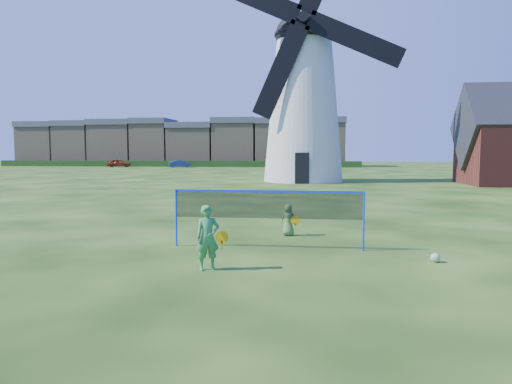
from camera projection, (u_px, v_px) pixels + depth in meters
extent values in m
plane|color=black|center=(246.00, 251.00, 12.34)|extent=(220.00, 220.00, 0.00)
ellipsoid|color=black|center=(304.00, 34.00, 40.25)|extent=(4.86, 4.86, 3.65)
cylinder|color=black|center=(304.00, 34.00, 40.25)|extent=(5.04, 5.04, 0.20)
cube|color=black|center=(302.00, 168.00, 37.91)|extent=(1.13, 0.14, 2.48)
cube|color=black|center=(303.00, 113.00, 38.22)|extent=(0.79, 0.14, 1.01)
cube|color=black|center=(303.00, 68.00, 38.45)|extent=(0.68, 0.14, 0.90)
cylinder|color=black|center=(304.00, 18.00, 37.85)|extent=(0.79, 1.35, 0.79)
cylinder|color=black|center=(305.00, 30.00, 42.94)|extent=(2.48, 0.14, 2.48)
cylinder|color=black|center=(305.00, 29.00, 42.39)|extent=(0.16, 2.03, 0.16)
cube|color=black|center=(281.00, 70.00, 38.14)|extent=(4.62, 0.11, 7.85)
cube|color=black|center=(355.00, 39.00, 37.23)|extent=(7.85, 0.11, 4.62)
cylinder|color=blue|center=(176.00, 218.00, 13.01)|extent=(0.05, 0.05, 1.55)
cylinder|color=blue|center=(364.00, 221.00, 12.39)|extent=(0.05, 0.05, 1.55)
cube|color=black|center=(268.00, 205.00, 12.67)|extent=(5.00, 0.01, 0.70)
cube|color=blue|center=(268.00, 191.00, 12.64)|extent=(5.00, 0.02, 0.06)
imported|color=#3A924A|center=(208.00, 238.00, 10.38)|extent=(0.61, 0.52, 1.42)
cylinder|color=#EAB10C|center=(222.00, 237.00, 10.52)|extent=(0.28, 0.02, 0.28)
cube|color=#EAB10C|center=(222.00, 245.00, 10.54)|extent=(0.03, 0.02, 0.20)
imported|color=#578C43|center=(288.00, 220.00, 14.64)|extent=(0.50, 0.34, 0.97)
cylinder|color=#EAB10C|center=(295.00, 221.00, 14.40)|extent=(0.28, 0.02, 0.28)
cube|color=#EAB10C|center=(295.00, 226.00, 14.41)|extent=(0.03, 0.02, 0.20)
sphere|color=green|center=(435.00, 258.00, 11.13)|extent=(0.22, 0.22, 0.22)
cube|color=tan|center=(44.00, 147.00, 89.27)|extent=(6.70, 8.00, 6.92)
cube|color=#4C4C54|center=(43.00, 125.00, 88.94)|extent=(7.00, 8.40, 1.00)
cube|color=tan|center=(79.00, 146.00, 88.42)|extent=(6.32, 8.00, 7.03)
cube|color=#4C4C54|center=(78.00, 124.00, 88.08)|extent=(6.62, 8.40, 1.00)
cube|color=tan|center=(116.00, 146.00, 87.52)|extent=(7.50, 8.00, 7.21)
cube|color=#4C4C54|center=(115.00, 123.00, 87.17)|extent=(7.80, 8.40, 1.00)
cube|color=tan|center=(154.00, 145.00, 86.62)|extent=(6.29, 8.00, 7.36)
cube|color=#4C4C54|center=(154.00, 122.00, 86.26)|extent=(6.59, 8.40, 1.00)
cube|color=tan|center=(193.00, 147.00, 85.74)|extent=(7.69, 8.00, 6.58)
cube|color=#4C4C54|center=(193.00, 126.00, 85.42)|extent=(7.99, 8.40, 1.00)
cube|color=tan|center=(236.00, 145.00, 84.75)|extent=(7.22, 8.00, 7.35)
cube|color=#4C4C54|center=(236.00, 121.00, 84.39)|extent=(7.52, 8.40, 1.00)
cube|color=tan|center=(279.00, 145.00, 83.79)|extent=(7.66, 8.00, 7.22)
cube|color=#4C4C54|center=(280.00, 122.00, 83.44)|extent=(7.96, 8.40, 1.00)
cube|color=tan|center=(323.00, 145.00, 82.84)|extent=(7.02, 8.00, 7.29)
cube|color=#4C4C54|center=(324.00, 121.00, 82.49)|extent=(7.32, 8.40, 1.00)
cube|color=#193814|center=(173.00, 164.00, 80.28)|extent=(62.00, 0.80, 1.00)
imported|color=maroon|center=(119.00, 163.00, 78.16)|extent=(4.16, 2.69, 1.32)
imported|color=navy|center=(180.00, 164.00, 76.65)|extent=(3.76, 2.15, 1.17)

